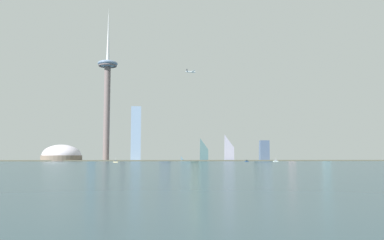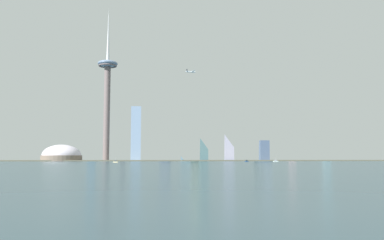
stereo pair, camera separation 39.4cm
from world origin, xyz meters
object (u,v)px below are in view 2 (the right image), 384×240
at_px(skyscraper_7, 326,132).
at_px(boat_3, 115,162).
at_px(skyscraper_3, 195,127).
at_px(skyscraper_2, 258,148).
at_px(skyscraper_11, 165,140).
at_px(skyscraper_12, 203,126).
at_px(skyscraper_6, 186,142).
at_px(skyscraper_5, 136,134).
at_px(boat_2, 276,161).
at_px(skyscraper_9, 292,140).
at_px(observation_tower, 107,86).
at_px(skyscraper_0, 123,134).
at_px(airplane, 193,72).
at_px(skyscraper_10, 92,128).
at_px(skyscraper_8, 229,129).
at_px(stadium_dome, 62,156).
at_px(skyscraper_1, 267,133).
at_px(boat_0, 247,161).
at_px(skyscraper_4, 263,151).

relative_size(skyscraper_7, boat_3, 20.64).
distance_m(skyscraper_3, boat_3, 406.52).
bearing_deg(skyscraper_2, skyscraper_7, -3.59).
xyz_separation_m(skyscraper_11, skyscraper_12, (92.86, -46.55, 32.51)).
bearing_deg(skyscraper_2, skyscraper_6, -167.44).
height_order(skyscraper_5, skyscraper_12, skyscraper_12).
distance_m(skyscraper_7, boat_2, 367.47).
height_order(skyscraper_9, skyscraper_11, skyscraper_11).
height_order(skyscraper_2, skyscraper_5, skyscraper_5).
bearing_deg(skyscraper_7, skyscraper_9, -165.33).
bearing_deg(observation_tower, skyscraper_11, 26.43).
height_order(skyscraper_0, skyscraper_9, skyscraper_0).
bearing_deg(airplane, observation_tower, 168.12).
relative_size(skyscraper_5, skyscraper_10, 0.76).
xyz_separation_m(observation_tower, skyscraper_11, (143.07, 71.11, -123.82)).
xyz_separation_m(skyscraper_2, skyscraper_8, (-93.51, -62.46, 44.84)).
xyz_separation_m(stadium_dome, skyscraper_1, (501.66, 35.67, 59.63)).
xyz_separation_m(skyscraper_7, skyscraper_11, (-432.55, 8.89, -22.84)).
xyz_separation_m(observation_tower, boat_3, (40.46, -303.78, -176.87)).
xyz_separation_m(skyscraper_6, skyscraper_12, (44.27, -4.92, 41.17)).
xyz_separation_m(skyscraper_0, skyscraper_9, (432.40, -32.53, -15.43)).
height_order(skyscraper_0, skyscraper_12, skyscraper_12).
xyz_separation_m(skyscraper_12, boat_2, (105.83, -235.44, -85.52)).
distance_m(skyscraper_8, boat_0, 225.36).
bearing_deg(skyscraper_12, skyscraper_11, 153.38).
height_order(observation_tower, skyscraper_2, observation_tower).
bearing_deg(skyscraper_9, skyscraper_7, 14.67).
bearing_deg(skyscraper_4, skyscraper_1, 56.10).
relative_size(boat_0, boat_2, 0.71).
relative_size(stadium_dome, skyscraper_11, 0.82).
bearing_deg(skyscraper_3, skyscraper_0, 175.27).
xyz_separation_m(skyscraper_0, skyscraper_10, (-77.99, 12.81, 15.39)).
bearing_deg(skyscraper_6, observation_tower, -171.25).
bearing_deg(skyscraper_8, skyscraper_1, 8.62).
distance_m(stadium_dome, boat_0, 431.15).
bearing_deg(observation_tower, stadium_dome, -175.18).
bearing_deg(skyscraper_1, skyscraper_0, 173.85).
xyz_separation_m(skyscraper_0, boat_0, (250.25, -267.01, -67.71)).
xyz_separation_m(skyscraper_4, boat_3, (-340.71, -299.79, -23.82)).
distance_m(skyscraper_8, skyscraper_10, 345.83).
bearing_deg(skyscraper_2, observation_tower, -169.30).
bearing_deg(boat_0, boat_2, 157.22).
height_order(skyscraper_8, airplane, airplane).
relative_size(skyscraper_7, skyscraper_9, 1.49).
height_order(skyscraper_3, boat_2, skyscraper_3).
xyz_separation_m(skyscraper_2, skyscraper_9, (77.91, -39.62, 20.43)).
bearing_deg(airplane, skyscraper_12, 29.92).
distance_m(stadium_dome, skyscraper_3, 331.96).
xyz_separation_m(stadium_dome, skyscraper_3, (317.74, 60.07, 75.05)).
xyz_separation_m(skyscraper_11, airplane, (62.52, -73.14, 163.56)).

